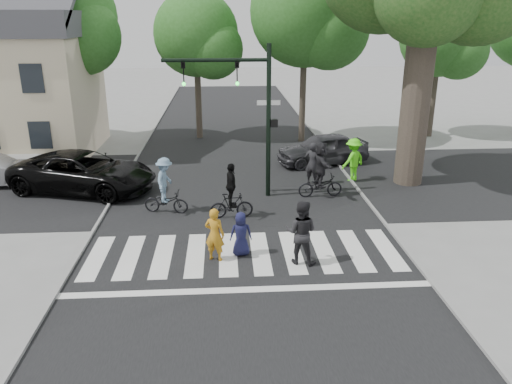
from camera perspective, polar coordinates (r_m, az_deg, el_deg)
ground at (r=14.69m, az=-1.19°, el=-8.75°), size 120.00×120.00×0.00m
road_stem at (r=19.24m, az=-1.88°, el=-1.69°), size 10.00×70.00×0.01m
road_cross at (r=22.06m, az=-2.15°, el=1.12°), size 70.00×10.00×0.01m
curb_left at (r=19.73m, az=-16.71°, el=-1.84°), size 0.10×70.00×0.10m
curb_right at (r=20.01m, az=12.73°, el=-1.18°), size 0.10×70.00×0.10m
crosswalk at (r=15.27m, az=-1.30°, el=-7.55°), size 10.00×3.85×0.01m
traffic_signal at (r=19.39m, az=-1.07°, el=10.44°), size 4.45×0.29×6.00m
bg_tree_1 at (r=29.56m, az=-20.82°, el=17.72°), size 6.09×5.80×9.80m
bg_tree_2 at (r=29.60m, az=-6.39°, el=17.11°), size 5.04×4.80×8.40m
bg_tree_3 at (r=28.62m, az=6.35°, el=19.36°), size 6.30×6.00×10.20m
bg_tree_4 at (r=31.77m, az=20.78°, el=15.92°), size 4.83×4.60×8.15m
house at (r=29.22m, az=-26.30°, el=11.34°), size 8.40×8.10×8.82m
pedestrian_woman at (r=14.88m, az=-4.75°, el=-4.87°), size 0.71×0.58×1.66m
pedestrian_child at (r=15.20m, az=-1.73°, el=-4.81°), size 0.70×0.47×1.39m
pedestrian_adult at (r=14.68m, az=5.18°, el=-4.60°), size 1.15×1.02×1.96m
cyclist_left at (r=18.66m, az=-10.32°, el=0.30°), size 1.75×1.19×2.12m
cyclist_mid at (r=17.94m, az=-2.84°, el=-0.45°), size 1.59×0.98×2.05m
cyclist_right at (r=20.16m, az=7.42°, el=2.20°), size 1.83×1.71×2.27m
car_suv at (r=21.91m, az=-19.09°, el=2.16°), size 6.50×4.36×1.66m
car_grey at (r=24.86m, az=7.62°, el=4.91°), size 4.78×2.76×1.53m
bystander_hivis at (r=22.44m, az=11.04°, el=3.64°), size 1.43×1.29×1.92m
bystander_dark at (r=21.73m, az=6.46°, el=3.26°), size 0.80×0.72×1.85m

